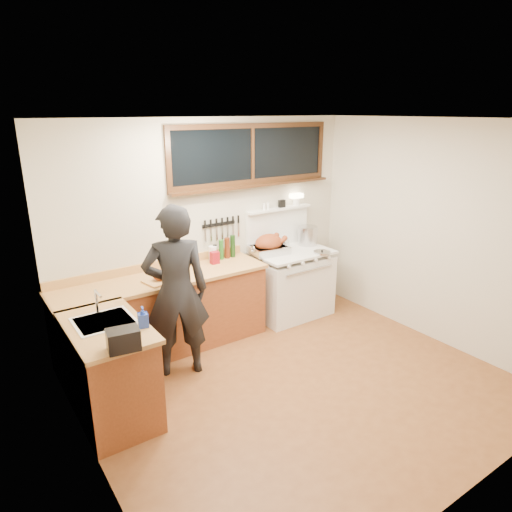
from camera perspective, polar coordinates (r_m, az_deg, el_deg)
ground_plane at (r=4.85m, az=5.43°, el=-15.87°), size 4.00×3.50×0.02m
room_shell at (r=4.17m, az=6.09°, el=3.47°), size 4.10×3.60×2.65m
counter_back at (r=5.35m, az=-11.30°, el=-7.07°), size 2.44×0.64×1.00m
counter_left at (r=4.40m, az=-17.84°, el=-13.47°), size 0.64×1.09×0.90m
sink_unit at (r=4.29m, az=-18.40°, el=-8.41°), size 0.50×0.45×0.37m
vintage_stove at (r=6.17m, az=4.32°, el=-3.18°), size 1.02×0.74×1.59m
back_window at (r=5.81m, az=-0.41°, el=11.78°), size 2.32×0.13×0.77m
left_doorway at (r=3.04m, az=-17.51°, el=-14.67°), size 0.02×1.04×2.17m
knife_strip at (r=5.69m, az=-4.46°, el=3.89°), size 0.52×0.03×0.28m
man at (r=4.72m, az=-9.94°, el=-4.43°), size 0.77×0.63×1.82m
soap_bottle at (r=4.04m, az=-13.96°, el=-7.39°), size 0.10×0.10×0.19m
toaster at (r=3.72m, az=-16.25°, el=-10.01°), size 0.27×0.21×0.17m
cutting_board at (r=5.04m, az=-11.69°, el=-2.55°), size 0.41×0.33×0.13m
roast_turkey at (r=5.88m, az=1.64°, el=1.31°), size 0.52×0.41×0.26m
stockpot at (r=6.31m, az=6.45°, el=2.57°), size 0.35×0.35×0.26m
saucepan at (r=6.10m, az=3.51°, el=1.43°), size 0.15×0.27×0.11m
pot_lid at (r=5.98m, az=8.25°, el=0.49°), size 0.28×0.28×0.04m
coffee_tin at (r=5.52m, az=-5.19°, el=-0.21°), size 0.10×0.08×0.15m
pitcher at (r=5.60m, az=-5.42°, el=0.27°), size 0.12×0.12×0.19m
bottle_cluster at (r=5.69m, az=-3.81°, el=0.95°), size 0.31×0.07×0.28m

